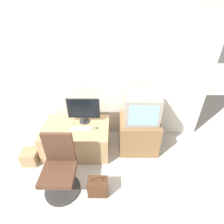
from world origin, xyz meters
TOP-DOWN VIEW (x-y plane):
  - ground_plane at (0.00, 0.00)m, footprint 12.00×12.00m
  - wall_back at (0.00, 1.32)m, footprint 4.40×0.05m
  - desk at (-0.24, 0.80)m, footprint 1.19×0.77m
  - side_stand at (0.92, 0.87)m, footprint 0.71×0.59m
  - main_monitor at (-0.09, 0.96)m, footprint 0.58×0.19m
  - keyboard at (-0.12, 0.75)m, footprint 0.38×0.11m
  - mouse at (0.14, 0.76)m, footprint 0.06×0.04m
  - crt_tv at (0.93, 0.87)m, footprint 0.58×0.44m
  - office_chair at (-0.33, -0.01)m, footprint 0.54×0.54m
  - cardboard_box_lower at (-1.02, 0.47)m, footprint 0.27×0.28m
  - handbag at (0.22, -0.11)m, footprint 0.29×0.19m

SIDE VIEW (x-z plane):
  - ground_plane at x=0.00m, z-range 0.00..0.00m
  - cardboard_box_lower at x=-1.02m, z-range 0.00..0.25m
  - handbag at x=0.22m, z-range -0.05..0.34m
  - desk at x=-0.24m, z-range 0.00..0.55m
  - side_stand at x=0.92m, z-range 0.00..0.65m
  - office_chair at x=-0.33m, z-range -0.08..0.88m
  - keyboard at x=-0.12m, z-range 0.55..0.56m
  - mouse at x=0.14m, z-range 0.55..0.57m
  - main_monitor at x=-0.09m, z-range 0.55..1.04m
  - crt_tv at x=0.93m, z-range 0.65..1.15m
  - wall_back at x=0.00m, z-range 0.00..2.60m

